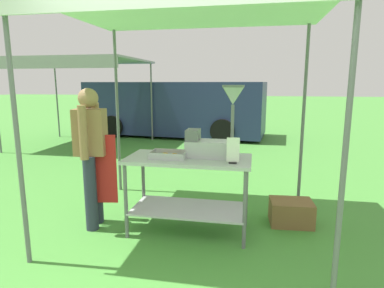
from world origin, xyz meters
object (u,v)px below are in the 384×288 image
object	(u,v)px
menu_sign	(233,152)
supply_crate	(291,212)
stall_canopy	(190,13)
neighbour_tent	(78,62)
vendor	(92,151)
donut_fryer	(215,134)
donut_cart	(189,177)
van_navy	(176,108)
donut_tray	(168,156)

from	to	relation	value
menu_sign	supply_crate	xyz separation A→B (m)	(0.67, 0.59, -0.83)
stall_canopy	neighbour_tent	bearing A→B (deg)	131.02
supply_crate	neighbour_tent	bearing A→B (deg)	140.83
stall_canopy	vendor	distance (m)	1.85
donut_fryer	vendor	bearing A→B (deg)	-173.97
menu_sign	donut_cart	bearing A→B (deg)	160.42
donut_cart	supply_crate	bearing A→B (deg)	19.73
donut_fryer	van_navy	size ratio (longest dim) A/B	0.14
donut_cart	supply_crate	distance (m)	1.33
donut_cart	van_navy	xyz separation A→B (m)	(-1.77, 6.70, 0.24)
vendor	supply_crate	size ratio (longest dim) A/B	3.14
donut_tray	menu_sign	world-z (taller)	menu_sign
donut_cart	van_navy	size ratio (longest dim) A/B	0.24
stall_canopy	van_navy	xyz separation A→B (m)	(-1.77, 6.60, -1.50)
donut_fryer	menu_sign	size ratio (longest dim) A/B	2.94
menu_sign	vendor	distance (m)	1.61
menu_sign	van_navy	world-z (taller)	van_navy
vendor	neighbour_tent	xyz separation A→B (m)	(-2.67, 4.51, 1.28)
donut_fryer	neighbour_tent	size ratio (longest dim) A/B	0.24
menu_sign	vendor	xyz separation A→B (m)	(-1.60, 0.11, -0.07)
donut_fryer	neighbour_tent	bearing A→B (deg)	132.96
neighbour_tent	stall_canopy	bearing A→B (deg)	-48.98
menu_sign	van_navy	bearing A→B (deg)	108.26
donut_fryer	supply_crate	xyz separation A→B (m)	(0.88, 0.33, -0.97)
donut_tray	menu_sign	bearing A→B (deg)	-10.04
supply_crate	neighbour_tent	distance (m)	6.70
supply_crate	neighbour_tent	world-z (taller)	neighbour_tent
menu_sign	donut_fryer	bearing A→B (deg)	129.36
vendor	supply_crate	distance (m)	2.45
vendor	van_navy	bearing A→B (deg)	95.60
donut_tray	supply_crate	size ratio (longest dim) A/B	0.76
donut_tray	vendor	distance (m)	0.90
van_navy	neighbour_tent	distance (m)	3.29
donut_cart	neighbour_tent	size ratio (longest dim) A/B	0.42
donut_fryer	menu_sign	bearing A→B (deg)	-50.64
supply_crate	van_navy	size ratio (longest dim) A/B	0.09
donut_tray	donut_fryer	world-z (taller)	donut_fryer
stall_canopy	vendor	size ratio (longest dim) A/B	1.80
vendor	supply_crate	world-z (taller)	vendor
stall_canopy	supply_crate	bearing A→B (deg)	15.33
donut_cart	van_navy	distance (m)	6.93
supply_crate	van_navy	world-z (taller)	van_navy
donut_cart	neighbour_tent	distance (m)	6.04
stall_canopy	donut_tray	xyz separation A→B (m)	(-0.21, -0.15, -1.50)
vendor	van_navy	distance (m)	6.79
donut_tray	neighbour_tent	bearing A→B (deg)	128.43
van_navy	stall_canopy	bearing A→B (deg)	-74.95
donut_cart	vendor	bearing A→B (deg)	-176.66
menu_sign	van_navy	xyz separation A→B (m)	(-2.27, 6.87, -0.10)
stall_canopy	supply_crate	xyz separation A→B (m)	(1.16, 0.32, -2.23)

